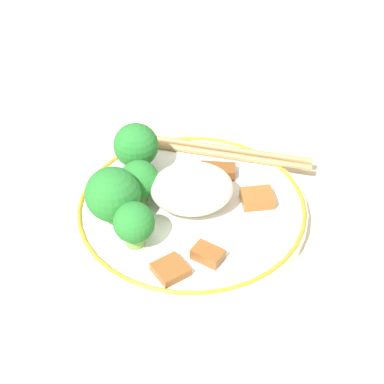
% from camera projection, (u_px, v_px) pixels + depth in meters
% --- Properties ---
extents(ground_plane, '(3.00, 3.00, 0.00)m').
position_uv_depth(ground_plane, '(192.00, 215.00, 0.69)').
color(ground_plane, beige).
extents(plate, '(0.25, 0.25, 0.02)m').
position_uv_depth(plate, '(192.00, 209.00, 0.69)').
color(plate, white).
rests_on(plate, ground_plane).
extents(rice_mound, '(0.09, 0.07, 0.05)m').
position_uv_depth(rice_mound, '(193.00, 189.00, 0.67)').
color(rice_mound, white).
rests_on(rice_mound, plate).
extents(broccoli_back_left, '(0.05, 0.05, 0.06)m').
position_uv_depth(broccoli_back_left, '(136.00, 146.00, 0.70)').
color(broccoli_back_left, '#72AD4C').
rests_on(broccoli_back_left, plate).
extents(broccoli_back_center, '(0.04, 0.04, 0.05)m').
position_uv_depth(broccoli_back_center, '(139.00, 180.00, 0.67)').
color(broccoli_back_center, '#72AD4C').
rests_on(broccoli_back_center, plate).
extents(broccoli_back_right, '(0.06, 0.06, 0.06)m').
position_uv_depth(broccoli_back_right, '(113.00, 195.00, 0.65)').
color(broccoli_back_right, '#72AD4C').
rests_on(broccoli_back_right, plate).
extents(broccoli_mid_left, '(0.04, 0.04, 0.05)m').
position_uv_depth(broccoli_mid_left, '(134.00, 223.00, 0.62)').
color(broccoli_mid_left, '#72AD4C').
rests_on(broccoli_mid_left, plate).
extents(meat_near_front, '(0.03, 0.03, 0.01)m').
position_uv_depth(meat_near_front, '(189.00, 178.00, 0.71)').
color(meat_near_front, '#995B28').
rests_on(meat_near_front, plate).
extents(meat_near_left, '(0.04, 0.03, 0.01)m').
position_uv_depth(meat_near_left, '(258.00, 201.00, 0.68)').
color(meat_near_left, '#995B28').
rests_on(meat_near_left, plate).
extents(meat_near_right, '(0.04, 0.03, 0.01)m').
position_uv_depth(meat_near_right, '(218.00, 171.00, 0.72)').
color(meat_near_right, brown).
rests_on(meat_near_right, plate).
extents(meat_near_back, '(0.03, 0.03, 0.01)m').
position_uv_depth(meat_near_back, '(216.00, 190.00, 0.70)').
color(meat_near_back, brown).
rests_on(meat_near_back, plate).
extents(meat_on_rice_edge, '(0.04, 0.03, 0.01)m').
position_uv_depth(meat_on_rice_edge, '(208.00, 254.00, 0.62)').
color(meat_on_rice_edge, brown).
rests_on(meat_on_rice_edge, plate).
extents(meat_mid_left, '(0.04, 0.04, 0.01)m').
position_uv_depth(meat_mid_left, '(170.00, 269.00, 0.61)').
color(meat_mid_left, brown).
rests_on(meat_mid_left, plate).
extents(chopsticks, '(0.21, 0.09, 0.01)m').
position_uv_depth(chopsticks, '(220.00, 151.00, 0.75)').
color(chopsticks, '#AD8451').
rests_on(chopsticks, plate).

